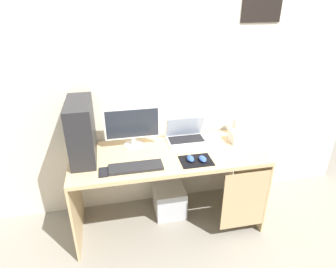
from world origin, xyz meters
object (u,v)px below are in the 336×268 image
at_px(laptop, 186,136).
at_px(mouse_right, 203,159).
at_px(monitor, 132,126).
at_px(keyboard, 136,167).
at_px(speaker, 237,126).
at_px(pc_tower, 82,131).
at_px(projector, 241,136).
at_px(mouse_left, 190,159).
at_px(cell_phone, 103,172).
at_px(subwoofer, 169,200).

distance_m(laptop, mouse_right, 0.39).
height_order(monitor, keyboard, monitor).
bearing_deg(speaker, pc_tower, -173.51).
xyz_separation_m(projector, mouse_left, (-0.54, -0.23, -0.03)).
distance_m(laptop, cell_phone, 0.85).
distance_m(pc_tower, subwoofer, 1.11).
bearing_deg(keyboard, projector, 14.40).
xyz_separation_m(mouse_left, subwoofer, (-0.12, 0.27, -0.63)).
xyz_separation_m(projector, mouse_right, (-0.45, -0.26, -0.03)).
relative_size(keyboard, subwoofer, 1.46).
height_order(speaker, mouse_left, speaker).
relative_size(laptop, speaker, 2.16).
distance_m(monitor, subwoofer, 0.86).
relative_size(laptop, subwoofer, 1.25).
xyz_separation_m(pc_tower, cell_phone, (0.15, -0.27, -0.24)).
xyz_separation_m(pc_tower, monitor, (0.41, 0.11, -0.05)).
xyz_separation_m(pc_tower, laptop, (0.90, 0.13, -0.20)).
distance_m(speaker, projector, 0.16).
bearing_deg(keyboard, pc_tower, 147.11).
xyz_separation_m(speaker, keyboard, (-1.01, -0.41, -0.07)).
height_order(monitor, mouse_right, monitor).
bearing_deg(subwoofer, pc_tower, -177.19).
distance_m(mouse_left, subwoofer, 0.69).
height_order(mouse_left, mouse_right, same).
xyz_separation_m(monitor, keyboard, (-0.02, -0.37, -0.18)).
distance_m(laptop, projector, 0.50).
bearing_deg(pc_tower, cell_phone, -61.30).
xyz_separation_m(speaker, subwoofer, (-0.68, -0.12, -0.69)).
bearing_deg(keyboard, subwoofer, 41.31).
height_order(monitor, subwoofer, monitor).
bearing_deg(keyboard, mouse_right, -0.53).
relative_size(monitor, subwoofer, 1.67).
bearing_deg(mouse_right, laptop, 95.36).
bearing_deg(pc_tower, monitor, 15.14).
relative_size(pc_tower, projector, 2.44).
height_order(speaker, keyboard, speaker).
bearing_deg(pc_tower, mouse_right, -15.53).
bearing_deg(mouse_right, cell_phone, -179.58).
bearing_deg(speaker, laptop, -176.34).
height_order(speaker, subwoofer, speaker).
relative_size(pc_tower, laptop, 1.36).
height_order(laptop, mouse_right, laptop).
relative_size(speaker, cell_phone, 1.28).
bearing_deg(mouse_left, speaker, 34.92).
bearing_deg(subwoofer, cell_phone, -152.53).
relative_size(speaker, mouse_right, 1.73).
xyz_separation_m(speaker, mouse_left, (-0.56, -0.39, -0.06)).
bearing_deg(keyboard, monitor, 87.23).
bearing_deg(projector, speaker, 82.87).
bearing_deg(monitor, mouse_right, -35.37).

